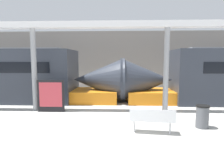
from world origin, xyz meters
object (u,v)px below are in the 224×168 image
(bench_near, at_px, (152,119))
(poster_board, at_px, (51,96))
(trash_bin, at_px, (202,116))
(support_column_far, at_px, (34,70))
(support_column_near, at_px, (166,70))

(bench_near, height_order, poster_board, poster_board)
(bench_near, bearing_deg, poster_board, 154.90)
(trash_bin, height_order, support_column_far, support_column_far)
(poster_board, bearing_deg, trash_bin, -17.86)
(poster_board, xyz_separation_m, support_column_near, (5.48, 0.28, 1.21))
(trash_bin, relative_size, poster_board, 0.55)
(bench_near, height_order, support_column_far, support_column_far)
(trash_bin, distance_m, support_column_near, 2.92)
(support_column_near, distance_m, support_column_far, 6.36)
(support_column_near, bearing_deg, poster_board, -177.06)
(poster_board, bearing_deg, bench_near, -31.73)
(trash_bin, xyz_separation_m, support_column_near, (-0.83, 2.32, 1.57))
(poster_board, distance_m, support_column_far, 1.53)
(poster_board, bearing_deg, support_column_near, 2.94)
(support_column_far, bearing_deg, trash_bin, -17.85)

